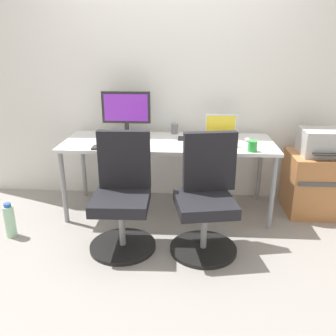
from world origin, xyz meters
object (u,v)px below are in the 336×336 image
at_px(office_chair_left, 123,197).
at_px(printer, 322,142).
at_px(coffee_mug, 252,146).
at_px(water_bottle_on_floor, 10,221).
at_px(side_cabinet, 315,183).
at_px(open_laptop, 221,133).
at_px(office_chair_right, 206,200).
at_px(desktop_monitor, 126,110).

xyz_separation_m(office_chair_left, printer, (1.77, 0.73, 0.29)).
bearing_deg(coffee_mug, water_bottle_on_floor, -171.45).
height_order(side_cabinet, open_laptop, open_laptop).
relative_size(office_chair_right, side_cabinet, 1.59).
relative_size(printer, desktop_monitor, 0.83).
distance_m(office_chair_left, printer, 1.93).
distance_m(printer, water_bottle_on_floor, 2.90).
height_order(desktop_monitor, coffee_mug, desktop_monitor).
height_order(side_cabinet, coffee_mug, coffee_mug).
bearing_deg(open_laptop, printer, -4.34).
xyz_separation_m(water_bottle_on_floor, coffee_mug, (2.06, 0.31, 0.62)).
distance_m(desktop_monitor, open_laptop, 0.96).
distance_m(printer, desktop_monitor, 1.89).
height_order(office_chair_left, open_laptop, open_laptop).
xyz_separation_m(office_chair_left, water_bottle_on_floor, (-1.00, 0.06, -0.28)).
relative_size(printer, coffee_mug, 4.35).
height_order(side_cabinet, desktop_monitor, desktop_monitor).
distance_m(open_laptop, coffee_mug, 0.49).
xyz_separation_m(open_laptop, coffee_mug, (0.23, -0.43, -0.01)).
height_order(open_laptop, coffee_mug, open_laptop).
bearing_deg(desktop_monitor, printer, -4.49).
bearing_deg(water_bottle_on_floor, desktop_monitor, 42.19).
bearing_deg(desktop_monitor, office_chair_left, -83.22).
relative_size(office_chair_left, open_laptop, 3.03).
relative_size(open_laptop, coffee_mug, 3.37).
height_order(office_chair_right, coffee_mug, office_chair_right).
bearing_deg(water_bottle_on_floor, office_chair_left, -3.29).
bearing_deg(printer, water_bottle_on_floor, -166.43).
bearing_deg(water_bottle_on_floor, printer, 13.57).
bearing_deg(water_bottle_on_floor, open_laptop, 21.98).
bearing_deg(desktop_monitor, side_cabinet, -4.46).
height_order(office_chair_right, printer, office_chair_right).
height_order(office_chair_left, desktop_monitor, desktop_monitor).
height_order(water_bottle_on_floor, desktop_monitor, desktop_monitor).
bearing_deg(side_cabinet, office_chair_left, -157.63).
xyz_separation_m(office_chair_right, desktop_monitor, (-0.77, 0.87, 0.54)).
relative_size(desktop_monitor, open_laptop, 1.55).
relative_size(printer, open_laptop, 1.29).
relative_size(water_bottle_on_floor, desktop_monitor, 0.65).
bearing_deg(office_chair_right, printer, 33.50).
bearing_deg(side_cabinet, coffee_mug, -153.00).
bearing_deg(open_laptop, water_bottle_on_floor, -158.02).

